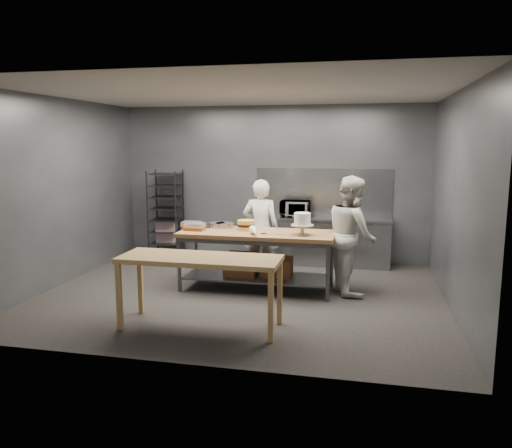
{
  "coord_description": "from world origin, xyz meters",
  "views": [
    {
      "loc": [
        1.8,
        -7.13,
        2.29
      ],
      "look_at": [
        0.17,
        0.26,
        1.05
      ],
      "focal_mm": 35.0,
      "sensor_mm": 36.0,
      "label": 1
    }
  ],
  "objects_px": {
    "near_counter": "(200,264)",
    "chef_behind": "(261,229)",
    "work_table": "(257,253)",
    "frosted_cake_stand": "(302,221)",
    "speed_rack": "(166,215)",
    "chef_right": "(352,235)",
    "layer_cake": "(246,225)",
    "microwave": "(295,209)"
  },
  "relations": [
    {
      "from": "work_table",
      "to": "chef_right",
      "type": "xyz_separation_m",
      "value": [
        1.45,
        0.17,
        0.33
      ]
    },
    {
      "from": "layer_cake",
      "to": "work_table",
      "type": "bearing_deg",
      "value": -26.48
    },
    {
      "from": "near_counter",
      "to": "speed_rack",
      "type": "xyz_separation_m",
      "value": [
        -1.91,
        3.53,
        0.04
      ]
    },
    {
      "from": "chef_behind",
      "to": "chef_right",
      "type": "xyz_separation_m",
      "value": [
        1.53,
        -0.51,
        0.06
      ]
    },
    {
      "from": "near_counter",
      "to": "frosted_cake_stand",
      "type": "relative_size",
      "value": 5.88
    },
    {
      "from": "speed_rack",
      "to": "work_table",
      "type": "bearing_deg",
      "value": -38.42
    },
    {
      "from": "speed_rack",
      "to": "chef_right",
      "type": "distance_m",
      "value": 4.03
    },
    {
      "from": "near_counter",
      "to": "microwave",
      "type": "bearing_deg",
      "value": 79.48
    },
    {
      "from": "chef_behind",
      "to": "chef_right",
      "type": "height_order",
      "value": "chef_right"
    },
    {
      "from": "speed_rack",
      "to": "chef_right",
      "type": "xyz_separation_m",
      "value": [
        3.69,
        -1.61,
        0.05
      ]
    },
    {
      "from": "speed_rack",
      "to": "chef_right",
      "type": "relative_size",
      "value": 0.97
    },
    {
      "from": "chef_behind",
      "to": "frosted_cake_stand",
      "type": "distance_m",
      "value": 1.18
    },
    {
      "from": "work_table",
      "to": "frosted_cake_stand",
      "type": "relative_size",
      "value": 7.06
    },
    {
      "from": "near_counter",
      "to": "microwave",
      "type": "height_order",
      "value": "microwave"
    },
    {
      "from": "near_counter",
      "to": "chef_right",
      "type": "distance_m",
      "value": 2.62
    },
    {
      "from": "speed_rack",
      "to": "layer_cake",
      "type": "relative_size",
      "value": 6.45
    },
    {
      "from": "frosted_cake_stand",
      "to": "microwave",
      "type": "bearing_deg",
      "value": 101.08
    },
    {
      "from": "speed_rack",
      "to": "chef_behind",
      "type": "bearing_deg",
      "value": -26.98
    },
    {
      "from": "microwave",
      "to": "near_counter",
      "type": "bearing_deg",
      "value": -100.52
    },
    {
      "from": "microwave",
      "to": "frosted_cake_stand",
      "type": "bearing_deg",
      "value": -78.92
    },
    {
      "from": "near_counter",
      "to": "speed_rack",
      "type": "relative_size",
      "value": 1.14
    },
    {
      "from": "near_counter",
      "to": "chef_behind",
      "type": "distance_m",
      "value": 2.44
    },
    {
      "from": "speed_rack",
      "to": "chef_behind",
      "type": "relative_size",
      "value": 1.04
    },
    {
      "from": "layer_cake",
      "to": "chef_right",
      "type": "bearing_deg",
      "value": 2.65
    },
    {
      "from": "chef_behind",
      "to": "layer_cake",
      "type": "distance_m",
      "value": 0.61
    },
    {
      "from": "work_table",
      "to": "frosted_cake_stand",
      "type": "xyz_separation_m",
      "value": [
        0.73,
        -0.13,
        0.56
      ]
    },
    {
      "from": "work_table",
      "to": "speed_rack",
      "type": "bearing_deg",
      "value": 141.58
    },
    {
      "from": "speed_rack",
      "to": "layer_cake",
      "type": "bearing_deg",
      "value": -39.38
    },
    {
      "from": "near_counter",
      "to": "speed_rack",
      "type": "distance_m",
      "value": 4.01
    },
    {
      "from": "chef_right",
      "to": "frosted_cake_stand",
      "type": "distance_m",
      "value": 0.82
    },
    {
      "from": "work_table",
      "to": "frosted_cake_stand",
      "type": "distance_m",
      "value": 0.93
    },
    {
      "from": "speed_rack",
      "to": "microwave",
      "type": "height_order",
      "value": "speed_rack"
    },
    {
      "from": "work_table",
      "to": "chef_behind",
      "type": "height_order",
      "value": "chef_behind"
    },
    {
      "from": "chef_behind",
      "to": "chef_right",
      "type": "bearing_deg",
      "value": 160.88
    },
    {
      "from": "near_counter",
      "to": "frosted_cake_stand",
      "type": "distance_m",
      "value": 1.96
    },
    {
      "from": "near_counter",
      "to": "microwave",
      "type": "xyz_separation_m",
      "value": [
        0.67,
        3.61,
        0.24
      ]
    },
    {
      "from": "frosted_cake_stand",
      "to": "near_counter",
      "type": "bearing_deg",
      "value": -123.28
    },
    {
      "from": "chef_behind",
      "to": "frosted_cake_stand",
      "type": "relative_size",
      "value": 4.97
    },
    {
      "from": "chef_right",
      "to": "frosted_cake_stand",
      "type": "relative_size",
      "value": 5.3
    },
    {
      "from": "chef_behind",
      "to": "microwave",
      "type": "bearing_deg",
      "value": -110.16
    },
    {
      "from": "speed_rack",
      "to": "chef_right",
      "type": "bearing_deg",
      "value": -23.53
    },
    {
      "from": "chef_behind",
      "to": "work_table",
      "type": "bearing_deg",
      "value": 95.76
    }
  ]
}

